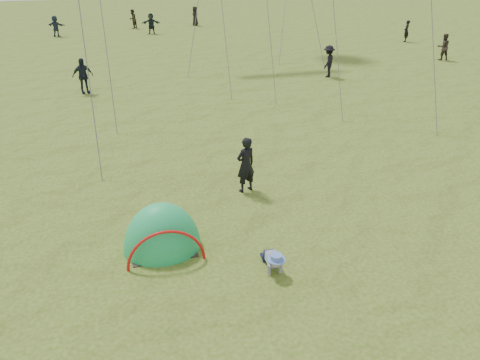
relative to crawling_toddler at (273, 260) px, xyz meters
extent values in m
plane|color=#2F5110|center=(-0.24, 0.25, -0.27)|extent=(140.00, 140.00, 0.00)
ellipsoid|color=#139D48|center=(-2.16, 1.51, -0.27)|extent=(1.78, 1.47, 2.30)
imported|color=black|center=(0.54, 3.76, 0.54)|extent=(0.69, 0.56, 1.63)
imported|color=black|center=(19.79, 24.27, 0.52)|extent=(0.65, 0.69, 1.58)
imported|color=#2B241C|center=(0.30, 37.46, 0.55)|extent=(0.99, 1.01, 1.65)
imported|color=black|center=(-3.90, 15.96, 0.58)|extent=(1.07, 0.69, 1.69)
imported|color=#242E40|center=(-6.11, 34.64, 0.54)|extent=(1.54, 1.20, 1.63)
imported|color=#322922|center=(17.97, 17.67, 0.54)|extent=(0.89, 0.74, 1.63)
imported|color=black|center=(8.96, 15.63, 0.58)|extent=(1.20, 1.24, 1.70)
imported|color=black|center=(6.10, 37.73, 0.58)|extent=(0.55, 0.84, 1.71)
imported|color=black|center=(1.53, 33.83, 0.56)|extent=(1.60, 0.74, 1.66)
camera|label=1|loc=(-3.04, -7.69, 5.90)|focal=35.00mm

